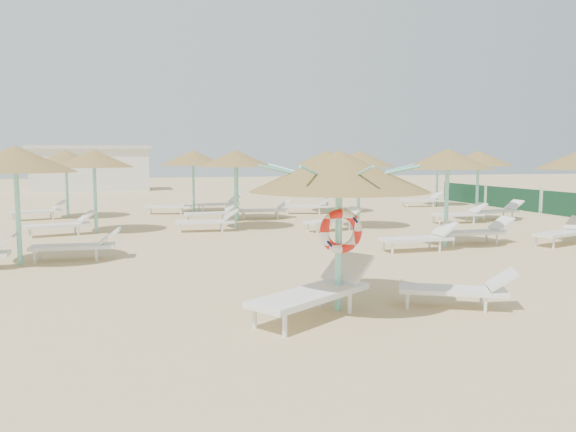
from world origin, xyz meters
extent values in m
plane|color=tan|center=(0.00, 0.00, 0.00)|extent=(120.00, 120.00, 0.00)
cylinder|color=#80DECB|center=(-0.02, -0.30, 1.06)|extent=(0.11, 0.11, 2.12)
cone|color=olive|center=(-0.02, -0.30, 2.21)|extent=(2.83, 2.83, 0.64)
cylinder|color=#80DECB|center=(-0.02, -0.30, 1.97)|extent=(0.20, 0.20, 0.12)
cylinder|color=#80DECB|center=(0.63, -0.30, 2.16)|extent=(1.28, 0.04, 0.33)
cylinder|color=#80DECB|center=(0.44, 0.16, 2.16)|extent=(0.93, 0.93, 0.33)
cylinder|color=#80DECB|center=(-0.02, 0.35, 2.16)|extent=(0.04, 1.28, 0.33)
cylinder|color=#80DECB|center=(-0.48, 0.16, 2.16)|extent=(0.93, 0.93, 0.33)
cylinder|color=#80DECB|center=(-0.67, -0.30, 2.16)|extent=(1.28, 0.04, 0.33)
cylinder|color=#80DECB|center=(-0.48, -0.75, 2.16)|extent=(0.93, 0.93, 0.33)
cylinder|color=#80DECB|center=(-0.02, -0.95, 2.16)|extent=(0.04, 1.28, 0.33)
cylinder|color=#80DECB|center=(0.44, -0.75, 2.16)|extent=(0.93, 0.93, 0.33)
torus|color=red|center=(-0.02, -0.40, 1.28)|extent=(0.70, 0.15, 0.70)
cylinder|color=white|center=(-1.19, -1.37, 0.16)|extent=(0.07, 0.07, 0.32)
cylinder|color=white|center=(-1.51, -0.90, 0.16)|extent=(0.07, 0.07, 0.32)
cylinder|color=white|center=(0.09, -0.52, 0.16)|extent=(0.07, 0.07, 0.32)
cylinder|color=white|center=(-0.22, -0.04, 0.16)|extent=(0.07, 0.07, 0.32)
cube|color=white|center=(-0.59, -0.63, 0.37)|extent=(2.20, 1.79, 0.09)
cube|color=white|center=(0.22, -0.09, 0.64)|extent=(0.84, 0.88, 0.42)
cylinder|color=white|center=(1.08, -0.53, 0.12)|extent=(0.05, 0.05, 0.25)
cylinder|color=white|center=(1.28, -0.13, 0.12)|extent=(0.05, 0.05, 0.25)
cylinder|color=white|center=(2.16, -1.06, 0.12)|extent=(0.05, 0.05, 0.25)
cylinder|color=white|center=(2.35, -0.66, 0.12)|extent=(0.05, 0.05, 0.25)
cube|color=white|center=(1.82, -0.64, 0.28)|extent=(1.75, 1.24, 0.07)
cube|color=white|center=(2.49, -0.98, 0.50)|extent=(0.62, 0.67, 0.32)
cylinder|color=#80DECB|center=(-5.64, 5.18, 1.15)|extent=(0.11, 0.11, 2.30)
cone|color=olive|center=(-5.64, 5.18, 2.39)|extent=(2.63, 2.63, 0.59)
cylinder|color=#80DECB|center=(-5.64, 5.18, 2.15)|extent=(0.20, 0.20, 0.12)
cube|color=white|center=(-5.89, 4.83, 0.56)|extent=(0.51, 0.62, 0.36)
cylinder|color=white|center=(-5.35, 5.28, 0.14)|extent=(0.06, 0.06, 0.28)
cylinder|color=white|center=(-5.32, 5.78, 0.14)|extent=(0.06, 0.06, 0.28)
cylinder|color=white|center=(-4.00, 5.21, 0.14)|extent=(0.06, 0.06, 0.28)
cylinder|color=white|center=(-3.98, 5.71, 0.14)|extent=(0.06, 0.06, 0.28)
cube|color=white|center=(-4.54, 5.48, 0.32)|extent=(1.93, 0.72, 0.08)
cube|color=white|center=(-3.69, 5.44, 0.56)|extent=(0.51, 0.62, 0.36)
cylinder|color=#80DECB|center=(-4.31, 10.43, 1.15)|extent=(0.11, 0.11, 2.30)
cone|color=olive|center=(-4.31, 10.43, 2.38)|extent=(2.48, 2.48, 0.56)
cylinder|color=#80DECB|center=(-4.31, 10.43, 2.15)|extent=(0.20, 0.20, 0.12)
cylinder|color=white|center=(-6.11, 9.57, 0.14)|extent=(0.06, 0.06, 0.28)
cylinder|color=white|center=(-6.25, 10.05, 0.14)|extent=(0.06, 0.06, 0.28)
cylinder|color=white|center=(-4.81, 9.94, 0.14)|extent=(0.06, 0.06, 0.28)
cylinder|color=white|center=(-4.95, 10.42, 0.14)|extent=(0.06, 0.06, 0.28)
cube|color=white|center=(-5.41, 10.03, 0.32)|extent=(2.00, 1.12, 0.08)
cube|color=white|center=(-4.59, 10.26, 0.56)|extent=(0.63, 0.71, 0.36)
cylinder|color=#80DECB|center=(-5.68, 15.40, 1.15)|extent=(0.11, 0.11, 2.30)
cone|color=olive|center=(-5.68, 15.40, 2.39)|extent=(2.78, 2.78, 0.63)
cylinder|color=#80DECB|center=(-5.68, 15.40, 2.15)|extent=(0.20, 0.20, 0.12)
cylinder|color=white|center=(-7.47, 14.53, 0.14)|extent=(0.06, 0.06, 0.28)
cylinder|color=white|center=(-7.62, 15.01, 0.14)|extent=(0.06, 0.06, 0.28)
cylinder|color=white|center=(-6.18, 14.92, 0.14)|extent=(0.06, 0.06, 0.28)
cylinder|color=white|center=(-6.33, 15.40, 0.14)|extent=(0.06, 0.06, 0.28)
cube|color=white|center=(-6.78, 15.00, 0.32)|extent=(2.00, 1.15, 0.08)
cube|color=white|center=(-5.97, 15.25, 0.56)|extent=(0.64, 0.72, 0.36)
cylinder|color=#80DECB|center=(0.21, 10.19, 1.15)|extent=(0.11, 0.11, 2.30)
cone|color=olive|center=(0.21, 10.19, 2.38)|extent=(2.43, 2.43, 0.55)
cylinder|color=#80DECB|center=(0.21, 10.19, 2.15)|extent=(0.20, 0.20, 0.12)
cylinder|color=white|center=(-1.71, 9.60, 0.14)|extent=(0.06, 0.06, 0.28)
cylinder|color=white|center=(-1.67, 10.10, 0.14)|extent=(0.06, 0.06, 0.28)
cylinder|color=white|center=(-0.36, 9.51, 0.14)|extent=(0.06, 0.06, 0.28)
cylinder|color=white|center=(-0.33, 10.01, 0.14)|extent=(0.06, 0.06, 0.28)
cube|color=white|center=(-0.89, 9.79, 0.32)|extent=(1.94, 0.75, 0.08)
cube|color=white|center=(-0.04, 9.74, 0.56)|extent=(0.52, 0.63, 0.36)
cylinder|color=#80DECB|center=(-0.58, 16.28, 1.15)|extent=(0.11, 0.11, 2.30)
cone|color=olive|center=(-0.58, 16.28, 2.40)|extent=(2.91, 2.91, 0.65)
cylinder|color=#80DECB|center=(-0.58, 16.28, 2.15)|extent=(0.20, 0.20, 0.12)
cylinder|color=white|center=(-2.52, 15.83, 0.14)|extent=(0.06, 0.06, 0.28)
cylinder|color=white|center=(-2.40, 16.31, 0.14)|extent=(0.06, 0.06, 0.28)
cylinder|color=white|center=(-1.20, 15.51, 0.14)|extent=(0.06, 0.06, 0.28)
cylinder|color=white|center=(-1.09, 16.00, 0.14)|extent=(0.06, 0.06, 0.28)
cube|color=white|center=(-1.68, 15.88, 0.32)|extent=(1.99, 1.05, 0.08)
cube|color=white|center=(-0.85, 15.68, 0.56)|extent=(0.61, 0.70, 0.36)
cylinder|color=white|center=(-0.20, 16.15, 0.14)|extent=(0.06, 0.06, 0.28)
cylinder|color=white|center=(-0.32, 16.64, 0.14)|extent=(0.06, 0.06, 0.28)
cylinder|color=white|center=(1.11, 16.47, 0.14)|extent=(0.06, 0.06, 0.28)
cylinder|color=white|center=(1.00, 16.95, 0.14)|extent=(0.06, 0.06, 0.28)
cube|color=white|center=(0.52, 16.58, 0.32)|extent=(1.99, 1.05, 0.08)
cube|color=white|center=(1.35, 16.78, 0.56)|extent=(0.61, 0.70, 0.36)
cylinder|color=#80DECB|center=(5.01, 4.87, 1.15)|extent=(0.11, 0.11, 2.30)
cone|color=olive|center=(5.01, 4.87, 2.38)|extent=(2.44, 2.44, 0.55)
cylinder|color=#80DECB|center=(5.01, 4.87, 2.15)|extent=(0.20, 0.20, 0.12)
cylinder|color=white|center=(3.12, 4.20, 0.14)|extent=(0.06, 0.06, 0.28)
cylinder|color=white|center=(3.11, 4.70, 0.14)|extent=(0.06, 0.06, 0.28)
cylinder|color=white|center=(4.47, 4.23, 0.14)|extent=(0.06, 0.06, 0.28)
cylinder|color=white|center=(4.46, 4.73, 0.14)|extent=(0.06, 0.06, 0.28)
cube|color=white|center=(3.91, 4.47, 0.32)|extent=(1.91, 0.66, 0.08)
cube|color=white|center=(4.76, 4.49, 0.56)|extent=(0.50, 0.61, 0.36)
cylinder|color=white|center=(5.31, 4.94, 0.14)|extent=(0.06, 0.06, 0.28)
cylinder|color=white|center=(5.32, 5.44, 0.14)|extent=(0.06, 0.06, 0.28)
cylinder|color=white|center=(6.66, 4.91, 0.14)|extent=(0.06, 0.06, 0.28)
cylinder|color=white|center=(6.67, 5.41, 0.14)|extent=(0.06, 0.06, 0.28)
cube|color=white|center=(6.11, 5.17, 0.32)|extent=(1.91, 0.66, 0.08)
cube|color=white|center=(6.96, 5.15, 0.56)|extent=(0.50, 0.61, 0.36)
cylinder|color=#80DECB|center=(4.29, 9.27, 1.15)|extent=(0.11, 0.11, 2.30)
cone|color=olive|center=(4.29, 9.27, 2.38)|extent=(2.42, 2.42, 0.54)
cylinder|color=#80DECB|center=(4.29, 9.27, 2.15)|extent=(0.20, 0.20, 0.12)
cylinder|color=white|center=(2.52, 8.37, 0.14)|extent=(0.06, 0.06, 0.28)
cylinder|color=white|center=(2.35, 8.84, 0.14)|extent=(0.06, 0.06, 0.28)
cylinder|color=white|center=(3.79, 8.82, 0.14)|extent=(0.06, 0.06, 0.28)
cylinder|color=white|center=(3.62, 9.29, 0.14)|extent=(0.06, 0.06, 0.28)
cube|color=white|center=(3.19, 8.87, 0.32)|extent=(2.00, 1.23, 0.08)
cube|color=white|center=(3.99, 9.16, 0.56)|extent=(0.66, 0.73, 0.36)
cylinder|color=#80DECB|center=(5.13, 14.85, 1.15)|extent=(0.11, 0.11, 2.30)
cone|color=olive|center=(5.13, 14.85, 2.40)|extent=(2.88, 2.88, 0.65)
cylinder|color=#80DECB|center=(5.13, 14.85, 2.15)|extent=(0.20, 0.20, 0.12)
cylinder|color=white|center=(3.19, 14.40, 0.14)|extent=(0.06, 0.06, 0.28)
cylinder|color=white|center=(3.31, 14.89, 0.14)|extent=(0.06, 0.06, 0.28)
cylinder|color=white|center=(4.50, 14.08, 0.14)|extent=(0.06, 0.06, 0.28)
cylinder|color=white|center=(4.62, 14.56, 0.14)|extent=(0.06, 0.06, 0.28)
cube|color=white|center=(4.03, 14.45, 0.32)|extent=(1.99, 1.06, 0.08)
cube|color=white|center=(4.86, 14.25, 0.56)|extent=(0.61, 0.70, 0.36)
cylinder|color=white|center=(7.63, 3.84, 0.14)|extent=(0.06, 0.06, 0.28)
cylinder|color=white|center=(7.47, 4.31, 0.14)|extent=(0.06, 0.06, 0.28)
cylinder|color=white|center=(8.74, 4.76, 0.14)|extent=(0.06, 0.06, 0.28)
cube|color=white|center=(8.30, 4.34, 0.32)|extent=(2.00, 1.21, 0.08)
cylinder|color=#80DECB|center=(9.46, 10.05, 1.15)|extent=(0.11, 0.11, 2.30)
cone|color=olive|center=(9.46, 10.05, 2.39)|extent=(2.57, 2.57, 0.58)
cylinder|color=#80DECB|center=(9.46, 10.05, 2.15)|extent=(0.20, 0.20, 0.12)
cylinder|color=white|center=(7.54, 9.47, 0.14)|extent=(0.06, 0.06, 0.28)
cylinder|color=white|center=(7.58, 9.96, 0.14)|extent=(0.06, 0.06, 0.28)
cylinder|color=white|center=(8.89, 9.36, 0.14)|extent=(0.06, 0.06, 0.28)
cylinder|color=white|center=(8.93, 9.86, 0.14)|extent=(0.06, 0.06, 0.28)
cube|color=white|center=(8.36, 9.65, 0.32)|extent=(1.94, 0.76, 0.08)
cube|color=white|center=(9.21, 9.59, 0.56)|extent=(0.53, 0.64, 0.36)
cylinder|color=white|center=(9.78, 10.04, 0.14)|extent=(0.06, 0.06, 0.28)
cylinder|color=white|center=(9.74, 10.54, 0.14)|extent=(0.06, 0.06, 0.28)
cylinder|color=white|center=(11.13, 10.15, 0.14)|extent=(0.06, 0.06, 0.28)
cylinder|color=white|center=(11.09, 10.65, 0.14)|extent=(0.06, 0.06, 0.28)
cube|color=white|center=(10.56, 10.35, 0.32)|extent=(1.94, 0.76, 0.08)
cube|color=white|center=(11.41, 10.42, 0.56)|extent=(0.53, 0.64, 0.36)
cylinder|color=#80DECB|center=(0.74, 12.88, 1.15)|extent=(0.11, 0.11, 2.30)
cone|color=olive|center=(0.74, 12.88, 2.39)|extent=(2.65, 2.65, 0.60)
cylinder|color=#80DECB|center=(0.74, 12.88, 2.15)|extent=(0.20, 0.20, 0.12)
cylinder|color=white|center=(-1.13, 12.15, 0.14)|extent=(0.06, 0.06, 0.28)
cylinder|color=white|center=(-1.18, 12.65, 0.14)|extent=(0.06, 0.06, 0.28)
cylinder|color=white|center=(0.21, 12.29, 0.14)|extent=(0.06, 0.06, 0.28)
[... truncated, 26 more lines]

